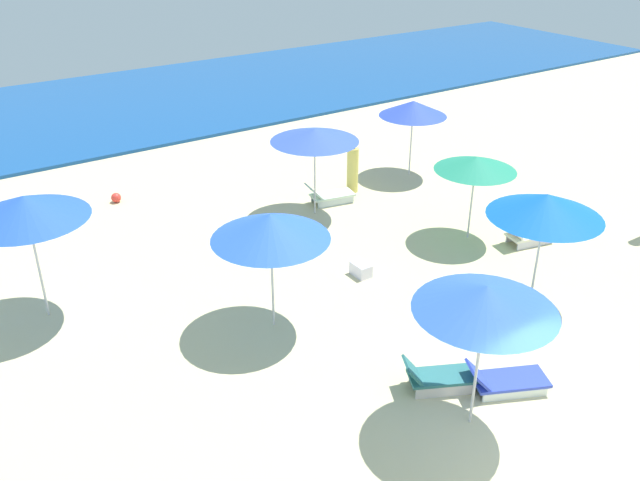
# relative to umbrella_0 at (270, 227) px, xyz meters

# --- Properties ---
(ocean) EXTENTS (60.00, 11.67, 0.12)m
(ocean) POSITION_rel_umbrella_0_xyz_m (1.46, 17.67, -2.25)
(ocean) COLOR #164B91
(ocean) RESTS_ON ground_plane
(umbrella_0) EXTENTS (2.39, 2.39, 2.57)m
(umbrella_0) POSITION_rel_umbrella_0_xyz_m (0.00, 0.00, 0.00)
(umbrella_0) COLOR silver
(umbrella_0) RESTS_ON ground_plane
(umbrella_2) EXTENTS (2.31, 2.31, 2.73)m
(umbrella_2) POSITION_rel_umbrella_0_xyz_m (1.30, -4.43, 0.20)
(umbrella_2) COLOR silver
(umbrella_2) RESTS_ON ground_plane
(lounge_chair_2_0) EXTENTS (1.43, 1.09, 0.63)m
(lounge_chair_2_0) POSITION_rel_umbrella_0_xyz_m (1.43, -3.44, -2.05)
(lounge_chair_2_0) COLOR silver
(lounge_chair_2_0) RESTS_ON ground_plane
(lounge_chair_2_1) EXTENTS (1.60, 1.19, 0.58)m
(lounge_chair_2_1) POSITION_rel_umbrella_0_xyz_m (2.42, -4.17, -2.08)
(lounge_chair_2_1) COLOR silver
(lounge_chair_2_1) RESTS_ON ground_plane
(umbrella_3) EXTENTS (2.42, 2.42, 2.49)m
(umbrella_3) POSITION_rel_umbrella_0_xyz_m (3.80, 4.16, 0.01)
(umbrella_3) COLOR silver
(umbrella_3) RESTS_ON ground_plane
(lounge_chair_3_0) EXTENTS (1.50, 0.83, 0.65)m
(lounge_chair_3_0) POSITION_rel_umbrella_0_xyz_m (4.53, 4.51, -2.06)
(lounge_chair_3_0) COLOR silver
(lounge_chair_3_0) RESTS_ON ground_plane
(umbrella_4) EXTENTS (2.43, 2.43, 2.57)m
(umbrella_4) POSITION_rel_umbrella_0_xyz_m (5.26, -2.37, 0.01)
(umbrella_4) COLOR silver
(umbrella_4) RESTS_ON ground_plane
(umbrella_5) EXTENTS (2.47, 2.47, 2.80)m
(umbrella_5) POSITION_rel_umbrella_0_xyz_m (-3.84, 3.05, 0.24)
(umbrella_5) COLOR silver
(umbrella_5) RESTS_ON ground_plane
(umbrella_6) EXTENTS (2.12, 2.12, 2.42)m
(umbrella_6) POSITION_rel_umbrella_0_xyz_m (7.99, 4.95, -0.13)
(umbrella_6) COLOR silver
(umbrella_6) RESTS_ON ground_plane
(umbrella_8) EXTENTS (2.07, 2.07, 2.26)m
(umbrella_8) POSITION_rel_umbrella_0_xyz_m (6.31, 0.63, -0.23)
(umbrella_8) COLOR silver
(umbrella_8) RESTS_ON ground_plane
(lounge_chair_8_0) EXTENTS (1.45, 0.84, 0.65)m
(lounge_chair_8_0) POSITION_rel_umbrella_0_xyz_m (7.31, -0.46, -2.06)
(lounge_chair_8_0) COLOR silver
(lounge_chair_8_0) RESTS_ON ground_plane
(beachgoer_2) EXTENTS (0.47, 0.47, 1.58)m
(beachgoer_2) POSITION_rel_umbrella_0_xyz_m (5.62, 4.84, -1.57)
(beachgoer_2) COLOR #E7D163
(beachgoer_2) RESTS_ON ground_plane
(cooler_box_0) EXTENTS (0.34, 0.50, 0.32)m
(cooler_box_0) POSITION_rel_umbrella_0_xyz_m (2.77, 0.63, -2.15)
(cooler_box_0) COLOR white
(cooler_box_0) RESTS_ON ground_plane
(beach_ball_2) EXTENTS (0.29, 0.29, 0.29)m
(beach_ball_2) POSITION_rel_umbrella_0_xyz_m (-0.62, 8.06, -2.16)
(beach_ball_2) COLOR #EC3B31
(beach_ball_2) RESTS_ON ground_plane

